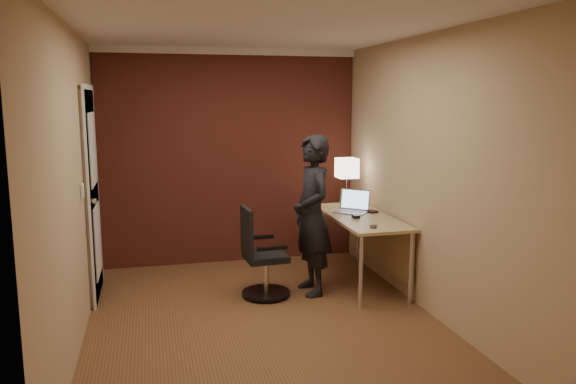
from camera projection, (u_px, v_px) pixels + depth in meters
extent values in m
plane|color=brown|center=(264.00, 322.00, 4.90)|extent=(4.00, 4.00, 0.00)
plane|color=white|center=(262.00, 26.00, 4.49)|extent=(4.00, 4.00, 0.00)
plane|color=tan|center=(230.00, 157.00, 6.61)|extent=(3.00, 0.00, 3.00)
plane|color=tan|center=(343.00, 237.00, 2.78)|extent=(3.00, 0.00, 3.00)
plane|color=tan|center=(73.00, 187.00, 4.34)|extent=(0.00, 4.00, 4.00)
plane|color=tan|center=(426.00, 175.00, 5.05)|extent=(0.00, 4.00, 4.00)
cube|color=brown|center=(230.00, 157.00, 6.58)|extent=(2.98, 0.06, 2.50)
cube|color=silver|center=(228.00, 51.00, 6.37)|extent=(3.00, 0.08, 0.08)
cube|color=silver|center=(69.00, 26.00, 4.15)|extent=(0.08, 4.00, 0.08)
cube|color=silver|center=(428.00, 36.00, 4.84)|extent=(0.08, 4.00, 0.08)
cube|color=silver|center=(92.00, 195.00, 5.44)|extent=(0.05, 0.82, 2.02)
cube|color=silver|center=(94.00, 195.00, 5.44)|extent=(0.02, 0.92, 2.12)
cylinder|color=silver|center=(94.00, 201.00, 5.13)|extent=(0.05, 0.05, 0.05)
cube|color=silver|center=(82.00, 191.00, 4.79)|extent=(0.02, 0.08, 0.12)
cube|color=tan|center=(360.00, 217.00, 5.82)|extent=(0.60, 1.50, 0.03)
cube|color=tan|center=(384.00, 242.00, 5.94)|extent=(0.02, 1.38, 0.54)
cylinder|color=silver|center=(361.00, 272.00, 5.16)|extent=(0.04, 0.04, 0.70)
cylinder|color=silver|center=(317.00, 237.00, 6.48)|extent=(0.04, 0.04, 0.70)
cylinder|color=silver|center=(410.00, 268.00, 5.28)|extent=(0.04, 0.04, 0.70)
cylinder|color=silver|center=(358.00, 234.00, 6.60)|extent=(0.04, 0.04, 0.70)
cube|color=silver|center=(346.00, 204.00, 6.40)|extent=(0.11, 0.11, 0.01)
cylinder|color=silver|center=(346.00, 191.00, 6.37)|extent=(0.01, 0.01, 0.30)
cube|color=white|center=(347.00, 168.00, 6.33)|extent=(0.22, 0.22, 0.22)
cube|color=silver|center=(351.00, 212.00, 5.97)|extent=(0.40, 0.39, 0.01)
cube|color=silver|center=(355.00, 199.00, 6.05)|extent=(0.29, 0.26, 0.22)
cube|color=#B2CCF2|center=(355.00, 199.00, 6.04)|extent=(0.26, 0.23, 0.19)
cube|color=gray|center=(351.00, 211.00, 5.96)|extent=(0.30, 0.28, 0.00)
cube|color=black|center=(356.00, 216.00, 5.70)|extent=(0.06, 0.10, 0.03)
cube|color=black|center=(373.00, 227.00, 5.29)|extent=(0.10, 0.13, 0.01)
cube|color=black|center=(372.00, 212.00, 5.97)|extent=(0.12, 0.13, 0.02)
cylinder|color=black|center=(266.00, 293.00, 5.54)|extent=(0.48, 0.48, 0.03)
cylinder|color=silver|center=(266.00, 275.00, 5.51)|extent=(0.05, 0.05, 0.36)
cube|color=black|center=(266.00, 257.00, 5.48)|extent=(0.42, 0.42, 0.06)
cube|color=black|center=(247.00, 232.00, 5.38)|extent=(0.07, 0.36, 0.47)
cube|color=black|center=(260.00, 237.00, 5.67)|extent=(0.29, 0.06, 0.03)
cube|color=black|center=(272.00, 248.00, 5.25)|extent=(0.29, 0.06, 0.03)
imported|color=black|center=(312.00, 215.00, 5.53)|extent=(0.42, 0.60, 1.59)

